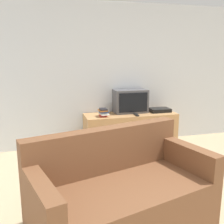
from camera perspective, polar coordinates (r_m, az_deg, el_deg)
The scene contains 7 objects.
wall_back at distance 4.95m, azimuth 1.25°, elevation 8.00°, with size 9.00×0.06×2.60m.
tv_stand at distance 4.87m, azimuth 4.00°, elevation -3.94°, with size 1.68×0.55×0.62m.
television at distance 4.86m, azimuth 4.03°, elevation 2.39°, with size 0.61×0.33×0.43m.
couch at distance 2.67m, azimuth 2.09°, elevation -18.07°, with size 1.89×1.29×0.94m.
book_stack at distance 4.56m, azimuth -1.91°, elevation -0.07°, with size 0.17×0.23×0.14m.
remote_on_stand at distance 4.66m, azimuth 5.31°, elevation -0.61°, with size 0.05×0.17×0.02m.
set_top_box at distance 5.02m, azimuth 10.33°, elevation 0.44°, with size 0.37×0.26×0.07m.
Camera 1 is at (-1.40, -1.71, 1.67)m, focal length 42.00 mm.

